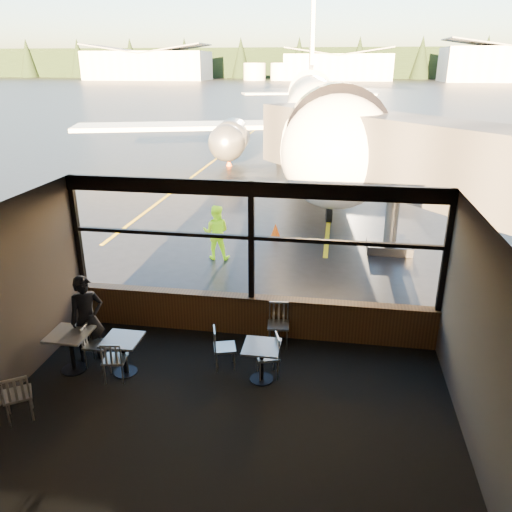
% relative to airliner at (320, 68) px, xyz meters
% --- Properties ---
extents(ground_plane, '(520.00, 520.00, 0.00)m').
position_rel_airliner_xyz_m(ground_plane, '(-0.41, 99.10, -5.47)').
color(ground_plane, black).
rests_on(ground_plane, ground).
extents(carpet_floor, '(8.00, 6.00, 0.01)m').
position_rel_airliner_xyz_m(carpet_floor, '(-0.41, -23.90, -5.46)').
color(carpet_floor, black).
rests_on(carpet_floor, ground).
extents(ceiling, '(8.00, 6.00, 0.04)m').
position_rel_airliner_xyz_m(ceiling, '(-0.41, -23.90, -1.97)').
color(ceiling, '#38332D').
rests_on(ceiling, ground).
extents(wall_right, '(0.04, 6.00, 3.50)m').
position_rel_airliner_xyz_m(wall_right, '(3.59, -23.90, -3.72)').
color(wall_right, '#4B433C').
rests_on(wall_right, ground).
extents(wall_back, '(8.00, 0.04, 3.50)m').
position_rel_airliner_xyz_m(wall_back, '(-0.41, -26.90, -3.72)').
color(wall_back, '#4B433C').
rests_on(wall_back, ground).
extents(window_sill, '(8.00, 0.28, 0.90)m').
position_rel_airliner_xyz_m(window_sill, '(-0.41, -20.90, -5.02)').
color(window_sill, '#523319').
rests_on(window_sill, ground).
extents(window_header, '(8.00, 0.18, 0.30)m').
position_rel_airliner_xyz_m(window_header, '(-0.41, -20.90, -2.12)').
color(window_header, black).
rests_on(window_header, ground).
extents(mullion_left, '(0.12, 0.12, 2.60)m').
position_rel_airliner_xyz_m(mullion_left, '(-4.36, -20.90, -3.27)').
color(mullion_left, black).
rests_on(mullion_left, ground).
extents(mullion_centre, '(0.12, 0.12, 2.60)m').
position_rel_airliner_xyz_m(mullion_centre, '(-0.41, -20.90, -3.27)').
color(mullion_centre, black).
rests_on(mullion_centre, ground).
extents(mullion_right, '(0.12, 0.12, 2.60)m').
position_rel_airliner_xyz_m(mullion_right, '(3.54, -20.90, -3.27)').
color(mullion_right, black).
rests_on(mullion_right, ground).
extents(window_transom, '(8.00, 0.10, 0.08)m').
position_rel_airliner_xyz_m(window_transom, '(-0.41, -20.90, -3.17)').
color(window_transom, black).
rests_on(window_transom, ground).
extents(airliner, '(32.97, 38.36, 10.94)m').
position_rel_airliner_xyz_m(airliner, '(0.00, 0.00, 0.00)').
color(airliner, white).
rests_on(airliner, ground_plane).
extents(jet_bridge, '(8.45, 10.33, 4.51)m').
position_rel_airliner_xyz_m(jet_bridge, '(3.19, -15.40, -3.21)').
color(jet_bridge, '#2A2A2C').
rests_on(jet_bridge, ground_plane).
extents(cafe_table_near, '(0.69, 0.69, 0.76)m').
position_rel_airliner_xyz_m(cafe_table_near, '(0.08, -22.63, -5.09)').
color(cafe_table_near, '#9F9A92').
rests_on(cafe_table_near, carpet_floor).
extents(cafe_table_mid, '(0.70, 0.70, 0.77)m').
position_rel_airliner_xyz_m(cafe_table_mid, '(-2.62, -22.83, -5.08)').
color(cafe_table_mid, gray).
rests_on(cafe_table_mid, carpet_floor).
extents(cafe_table_left, '(0.76, 0.76, 0.84)m').
position_rel_airliner_xyz_m(cafe_table_left, '(-3.67, -22.90, -5.05)').
color(cafe_table_left, gray).
rests_on(cafe_table_left, carpet_floor).
extents(chair_near_e, '(0.61, 0.61, 0.89)m').
position_rel_airliner_xyz_m(chair_near_e, '(0.17, -22.48, -5.02)').
color(chair_near_e, beige).
rests_on(chair_near_e, carpet_floor).
extents(chair_near_w, '(0.61, 0.61, 0.89)m').
position_rel_airliner_xyz_m(chair_near_w, '(-0.71, -22.32, -5.02)').
color(chair_near_w, '#B2AEA1').
rests_on(chair_near_w, carpet_floor).
extents(chair_near_n, '(0.57, 0.57, 0.96)m').
position_rel_airliner_xyz_m(chair_near_n, '(0.24, -21.30, -4.99)').
color(chair_near_n, '#ABA79A').
rests_on(chair_near_n, carpet_floor).
extents(chair_mid_s, '(0.54, 0.54, 0.89)m').
position_rel_airliner_xyz_m(chair_mid_s, '(-2.69, -23.06, -5.03)').
color(chair_mid_s, beige).
rests_on(chair_mid_s, carpet_floor).
extents(chair_mid_w, '(0.52, 0.52, 0.93)m').
position_rel_airliner_xyz_m(chair_mid_w, '(-3.26, -22.65, -5.00)').
color(chair_mid_w, '#ADA89C').
rests_on(chair_mid_w, carpet_floor).
extents(chair_left_s, '(0.71, 0.71, 0.94)m').
position_rel_airliner_xyz_m(chair_left_s, '(-3.85, -24.39, -5.00)').
color(chair_left_s, '#BAB5A8').
rests_on(chair_left_s, carpet_floor).
extents(passenger, '(0.80, 0.77, 1.85)m').
position_rel_airliner_xyz_m(passenger, '(-3.50, -22.45, -4.55)').
color(passenger, black).
rests_on(passenger, carpet_floor).
extents(ground_crew, '(0.86, 0.69, 1.71)m').
position_rel_airliner_xyz_m(ground_crew, '(-2.29, -16.42, -4.61)').
color(ground_crew, '#BFF219').
rests_on(ground_crew, ground_plane).
extents(cone_nose, '(0.33, 0.33, 0.45)m').
position_rel_airliner_xyz_m(cone_nose, '(-0.73, -14.01, -5.24)').
color(cone_nose, '#F24B07').
rests_on(cone_nose, ground_plane).
extents(cone_wing, '(0.35, 0.35, 0.49)m').
position_rel_airliner_xyz_m(cone_wing, '(-5.10, -1.50, -5.22)').
color(cone_wing, '#EE5507').
rests_on(cone_wing, ground_plane).
extents(hangar_left, '(45.00, 18.00, 11.00)m').
position_rel_airliner_xyz_m(hangar_left, '(-70.41, 159.10, 0.03)').
color(hangar_left, silver).
rests_on(hangar_left, ground_plane).
extents(hangar_mid, '(38.00, 15.00, 10.00)m').
position_rel_airliner_xyz_m(hangar_mid, '(-0.41, 164.10, -0.47)').
color(hangar_mid, silver).
rests_on(hangar_mid, ground_plane).
extents(fuel_tank_a, '(8.00, 8.00, 6.00)m').
position_rel_airliner_xyz_m(fuel_tank_a, '(-30.41, 161.10, -2.47)').
color(fuel_tank_a, silver).
rests_on(fuel_tank_a, ground_plane).
extents(fuel_tank_b, '(8.00, 8.00, 6.00)m').
position_rel_airliner_xyz_m(fuel_tank_b, '(-20.41, 161.10, -2.47)').
color(fuel_tank_b, silver).
rests_on(fuel_tank_b, ground_plane).
extents(fuel_tank_c, '(8.00, 8.00, 6.00)m').
position_rel_airliner_xyz_m(fuel_tank_c, '(-10.41, 161.10, -2.47)').
color(fuel_tank_c, silver).
rests_on(fuel_tank_c, ground_plane).
extents(treeline, '(360.00, 3.00, 12.00)m').
position_rel_airliner_xyz_m(treeline, '(-0.41, 189.10, 0.53)').
color(treeline, black).
rests_on(treeline, ground_plane).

